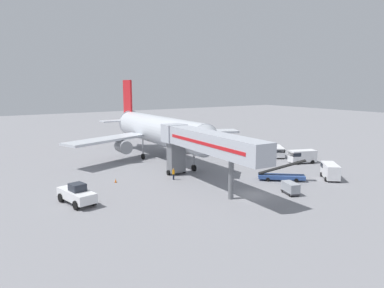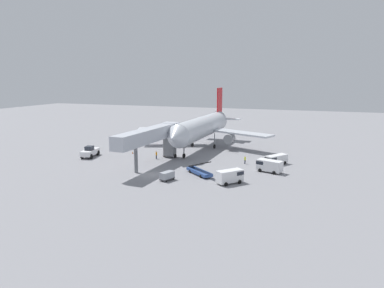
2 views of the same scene
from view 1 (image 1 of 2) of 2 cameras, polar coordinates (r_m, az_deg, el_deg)
The scene contains 13 objects.
ground_plane at distance 48.71m, azimuth 9.52°, elevation -7.94°, with size 300.00×300.00×0.00m, color gray.
airplane_at_gate at distance 70.92m, azimuth -5.30°, elevation 2.20°, with size 37.37×39.20×15.29m.
jet_bridge at distance 50.81m, azimuth 1.77°, elevation 0.11°, with size 4.28×23.29×8.07m.
pushback_tug at distance 46.58m, azimuth -17.65°, elevation -7.53°, with size 3.51×6.39×2.60m.
belt_loader_truck at distance 56.63m, azimuth 13.87°, elevation -4.81°, with size 6.44×5.88×3.26m.
service_van_near_right at distance 69.65m, azimuth 16.84°, elevation -1.80°, with size 5.27×3.54×2.39m.
service_van_mid_right at distance 74.33m, azimuth 13.32°, elevation -1.08°, with size 4.52×5.45×2.09m.
service_van_far_center at distance 59.62m, azimuth 20.87°, elevation -3.88°, with size 4.50×4.84×2.38m.
baggage_cart_rear_left at distance 49.98m, azimuth 15.21°, elevation -6.65°, with size 2.12×3.00×1.58m.
ground_crew_worker_foreground at distance 55.39m, azimuth -2.92°, elevation -4.66°, with size 0.35×0.35×1.81m.
ground_crew_worker_midground at distance 68.94m, azimuth 10.58°, elevation -2.05°, with size 0.41×0.41×1.70m.
safety_cone_alpha at distance 53.60m, azimuth -18.62°, elevation -6.39°, with size 0.37×0.37×0.56m.
safety_cone_bravo at distance 55.12m, azimuth -11.90°, elevation -5.66°, with size 0.37×0.37×0.57m.
Camera 1 is at (-31.67, -34.07, 14.45)m, focal length 33.95 mm.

